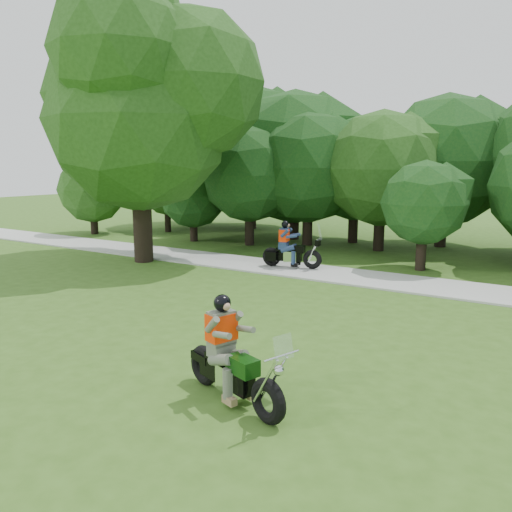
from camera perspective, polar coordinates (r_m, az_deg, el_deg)
The scene contains 6 objects.
ground at distance 7.88m, azimuth 10.37°, elevation -16.16°, with size 100.00×100.00×0.00m, color #345719.
walkway at distance 15.21m, azimuth 21.59°, elevation -3.53°, with size 60.00×2.20×0.06m, color #ADADA8.
tree_line at distance 21.26m, azimuth 24.23°, elevation 9.80°, with size 40.93×12.00×7.77m.
big_tree_west at distance 18.87m, azimuth -12.70°, elevation 17.03°, with size 8.64×6.56×9.96m.
chopper_motorcycle at distance 7.62m, azimuth -3.08°, elevation -12.06°, with size 2.20×1.09×1.61m.
touring_motorcycle at distance 16.92m, azimuth 3.68°, elevation 0.64°, with size 2.07×0.91×1.59m.
Camera 1 is at (2.50, -6.60, 3.50)m, focal length 35.00 mm.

